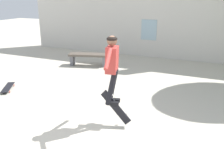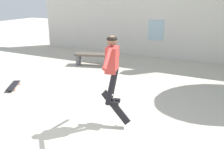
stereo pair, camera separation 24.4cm
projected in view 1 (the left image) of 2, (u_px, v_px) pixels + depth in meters
ground_plane at (74, 139)px, 4.97m from camera, size 40.00×40.00×0.00m
building_backdrop at (163, 16)px, 10.88m from camera, size 13.84×0.52×4.83m
park_bench at (88, 57)px, 9.99m from camera, size 1.62×0.89×0.48m
skater at (112, 64)px, 5.16m from camera, size 0.36×1.24×1.48m
skateboard_flipping at (116, 107)px, 5.42m from camera, size 0.75×0.15×0.73m
skateboard_resting at (8, 87)px, 7.53m from camera, size 0.64×0.86×0.08m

